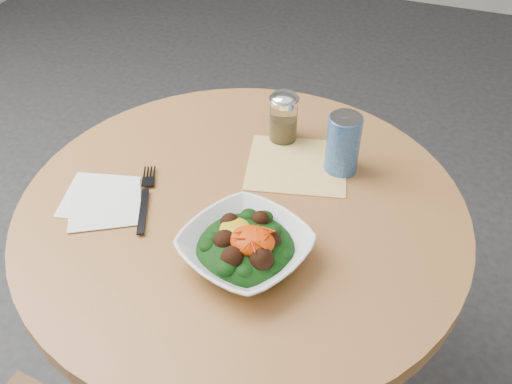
# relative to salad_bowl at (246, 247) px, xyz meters

# --- Properties ---
(table) EXTENTS (0.90, 0.90, 0.75)m
(table) POSITION_rel_salad_bowl_xyz_m (-0.06, 0.13, -0.23)
(table) COLOR black
(table) RESTS_ON ground
(cloth_napkin) EXTENTS (0.25, 0.24, 0.00)m
(cloth_napkin) POSITION_rel_salad_bowl_xyz_m (0.01, 0.29, -0.03)
(cloth_napkin) COLOR #FDAA0D
(cloth_napkin) RESTS_ON table
(paper_napkins) EXTENTS (0.21, 0.20, 0.00)m
(paper_napkins) POSITION_rel_salad_bowl_xyz_m (-0.33, 0.04, -0.03)
(paper_napkins) COLOR white
(paper_napkins) RESTS_ON table
(salad_bowl) EXTENTS (0.28, 0.28, 0.08)m
(salad_bowl) POSITION_rel_salad_bowl_xyz_m (0.00, 0.00, 0.00)
(salad_bowl) COLOR white
(salad_bowl) RESTS_ON table
(fork) EXTENTS (0.10, 0.20, 0.00)m
(fork) POSITION_rel_salad_bowl_xyz_m (-0.25, 0.08, -0.02)
(fork) COLOR black
(fork) RESTS_ON table
(spice_shaker) EXTENTS (0.07, 0.07, 0.12)m
(spice_shaker) POSITION_rel_salad_bowl_xyz_m (-0.05, 0.37, 0.03)
(spice_shaker) COLOR silver
(spice_shaker) RESTS_ON table
(beverage_can) EXTENTS (0.07, 0.07, 0.14)m
(beverage_can) POSITION_rel_salad_bowl_xyz_m (0.10, 0.31, 0.04)
(beverage_can) COLOR #0D3497
(beverage_can) RESTS_ON table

